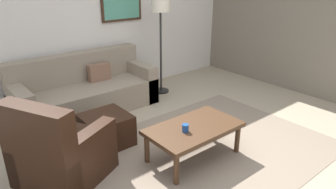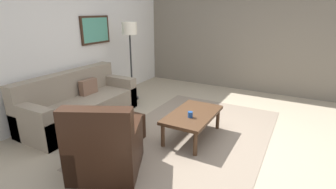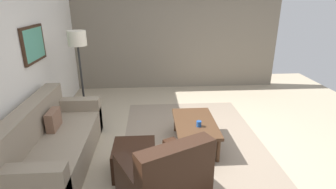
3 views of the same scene
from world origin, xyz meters
name	(u,v)px [view 1 (image 1 of 3)]	position (x,y,z in m)	size (l,w,h in m)	color
ground_plane	(195,155)	(0.00, 0.00, 0.00)	(8.00, 8.00, 0.00)	tan
rear_partition	(89,16)	(0.00, 2.60, 1.40)	(6.00, 0.12, 2.80)	silver
stone_feature_panel	(331,16)	(3.00, 0.00, 1.40)	(0.12, 5.20, 2.80)	slate
area_rug	(195,154)	(0.00, 0.00, 0.00)	(3.42, 2.27, 0.01)	gray
couch_main	(84,91)	(-0.43, 2.11, 0.30)	(2.16, 0.89, 0.88)	gray
armchair_leather	(59,155)	(-1.44, 0.54, 0.31)	(1.07, 1.07, 0.95)	black
ottoman	(106,130)	(-0.70, 0.91, 0.20)	(0.56, 0.56, 0.40)	black
coffee_table	(194,130)	(-0.05, -0.01, 0.36)	(1.10, 0.64, 0.41)	#472D1C
cup	(185,128)	(-0.21, -0.04, 0.45)	(0.08, 0.08, 0.09)	#1E478C
lamp_standing	(160,14)	(0.99, 1.94, 1.41)	(0.32, 0.32, 1.71)	black
framed_artwork	(121,4)	(0.58, 2.51, 1.55)	(0.78, 0.04, 0.57)	#382316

